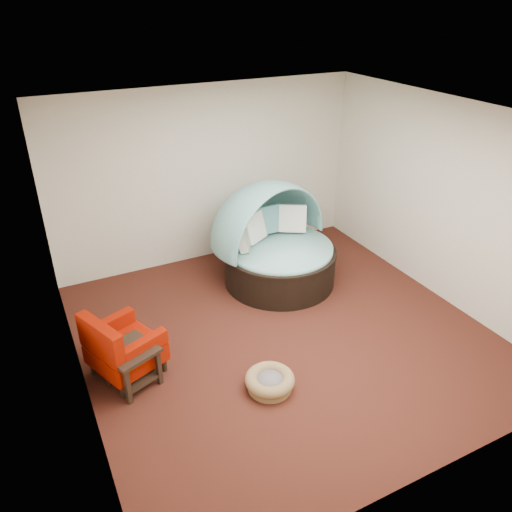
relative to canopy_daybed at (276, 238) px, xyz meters
name	(u,v)px	position (x,y,z in m)	size (l,w,h in m)	color
floor	(283,333)	(-0.56, -1.28, -0.72)	(5.00, 5.00, 0.00)	#431B13
wall_back	(208,175)	(-0.56, 1.22, 0.68)	(5.00, 5.00, 0.00)	beige
wall_front	(444,362)	(-0.56, -3.78, 0.68)	(5.00, 5.00, 0.00)	beige
wall_left	(66,287)	(-3.06, -1.28, 0.68)	(5.00, 5.00, 0.00)	beige
wall_right	(443,202)	(1.94, -1.28, 0.68)	(5.00, 5.00, 0.00)	beige
ceiling	(290,118)	(-0.56, -1.28, 2.08)	(5.00, 5.00, 0.00)	white
canopy_daybed	(276,238)	(0.00, 0.00, 0.00)	(2.11, 2.07, 1.55)	black
pet_basket	(270,381)	(-1.21, -2.10, -0.61)	(0.73, 0.73, 0.20)	brown
red_armchair	(122,347)	(-2.61, -1.13, -0.32)	(0.95, 0.95, 0.85)	black
side_table	(131,362)	(-2.56, -1.34, -0.39)	(0.67, 0.67, 0.50)	black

